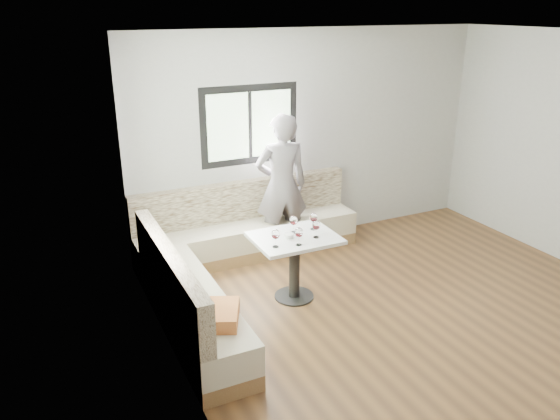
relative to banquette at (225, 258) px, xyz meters
name	(u,v)px	position (x,y,z in m)	size (l,w,h in m)	color
room	(427,190)	(1.51, -1.54, 1.08)	(5.01, 5.01, 2.81)	brown
banquette	(225,258)	(0.00, 0.00, 0.00)	(2.90, 2.80, 0.95)	olive
table	(295,252)	(0.58, -0.60, 0.22)	(0.90, 0.70, 0.74)	black
person	(282,186)	(0.97, 0.52, 0.59)	(0.67, 0.44, 1.84)	slate
olive_ramekin	(289,235)	(0.52, -0.60, 0.43)	(0.10, 0.10, 0.04)	white
wine_glass_a	(276,235)	(0.28, -0.76, 0.54)	(0.09, 0.09, 0.19)	white
wine_glass_b	(299,233)	(0.52, -0.82, 0.54)	(0.09, 0.09, 0.19)	white
wine_glass_c	(316,226)	(0.77, -0.73, 0.54)	(0.09, 0.09, 0.19)	white
wine_glass_d	(294,221)	(0.61, -0.51, 0.54)	(0.09, 0.09, 0.19)	white
wine_glass_e	(314,218)	(0.85, -0.52, 0.54)	(0.09, 0.09, 0.19)	white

